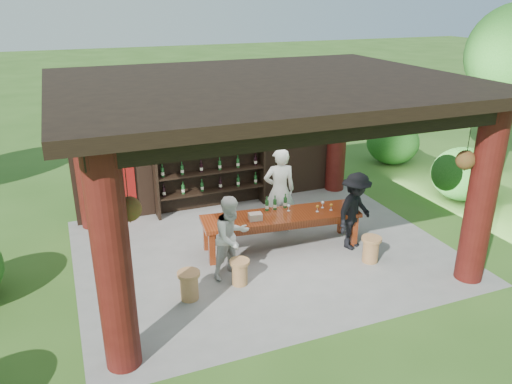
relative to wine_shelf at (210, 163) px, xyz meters
name	(u,v)px	position (x,y,z in m)	size (l,w,h in m)	color
ground	(263,250)	(0.35, -2.45, -1.20)	(90.00, 90.00, 0.00)	#2D5119
pavilion	(255,146)	(0.34, -2.02, 0.93)	(7.50, 6.00, 3.60)	slate
wine_shelf	(210,163)	(0.00, 0.00, 0.00)	(2.72, 0.41, 2.39)	black
tasting_table	(281,220)	(0.74, -2.46, -0.57)	(3.32, 1.19, 0.75)	#58200C
stool_near_left	(240,271)	(-0.53, -3.48, -0.94)	(0.37, 0.37, 0.48)	olive
stool_near_right	(371,249)	(2.15, -3.66, -0.92)	(0.40, 0.40, 0.52)	olive
stool_far_left	(189,285)	(-1.51, -3.61, -0.92)	(0.40, 0.40, 0.52)	olive
host	(279,191)	(1.03, -1.72, -0.24)	(0.70, 0.46, 1.92)	white
guest_woman	(232,237)	(-0.56, -3.13, -0.41)	(0.77, 0.60, 1.58)	beige
guest_man	(355,211)	(2.15, -3.01, -0.38)	(1.06, 0.61, 1.64)	black
table_bottles	(276,202)	(0.75, -2.17, -0.29)	(0.50, 0.09, 0.31)	#194C1E
table_glasses	(315,207)	(1.49, -2.52, -0.37)	(0.91, 0.37, 0.15)	silver
napkin_basket	(255,217)	(0.16, -2.51, -0.38)	(0.26, 0.18, 0.14)	#BF6672
shrubs	(340,198)	(2.58, -1.70, -0.66)	(13.39, 8.01, 1.36)	#194C14
trees	(369,67)	(3.69, -0.83, 2.17)	(22.02, 9.94, 4.80)	#3F2819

